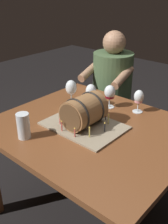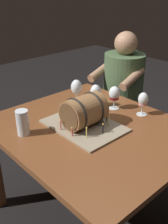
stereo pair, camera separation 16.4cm
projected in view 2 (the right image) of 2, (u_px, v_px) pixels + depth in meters
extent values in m
plane|color=black|center=(91.00, 213.00, 2.00)|extent=(8.00, 8.00, 0.00)
cube|color=brown|center=(92.00, 130.00, 1.68)|extent=(1.19, 1.03, 0.03)
cube|color=brown|center=(87.00, 126.00, 2.47)|extent=(0.07, 0.07, 0.70)
cube|color=gray|center=(84.00, 125.00, 1.68)|extent=(0.48, 0.35, 0.01)
cylinder|color=olive|center=(84.00, 111.00, 1.63)|extent=(0.19, 0.25, 0.19)
cylinder|color=brown|center=(68.00, 117.00, 1.56)|extent=(0.17, 0.00, 0.17)
cylinder|color=brown|center=(98.00, 105.00, 1.71)|extent=(0.17, 0.00, 0.17)
torus|color=black|center=(75.00, 114.00, 1.59)|extent=(0.21, 0.01, 0.21)
torus|color=black|center=(92.00, 108.00, 1.68)|extent=(0.21, 0.01, 0.21)
cylinder|color=black|center=(103.00, 129.00, 1.58)|extent=(0.01, 0.01, 0.05)
sphere|color=#F9C64C|center=(103.00, 124.00, 1.56)|extent=(0.01, 0.01, 0.01)
cylinder|color=#EAD666|center=(108.00, 121.00, 1.65)|extent=(0.01, 0.01, 0.06)
sphere|color=#F9C64C|center=(109.00, 116.00, 1.64)|extent=(0.01, 0.01, 0.01)
cylinder|color=black|center=(107.00, 117.00, 1.71)|extent=(0.01, 0.01, 0.06)
sphere|color=#F9C64C|center=(107.00, 111.00, 1.69)|extent=(0.01, 0.01, 0.01)
cylinder|color=#D64C47|center=(94.00, 111.00, 1.79)|extent=(0.01, 0.01, 0.06)
sphere|color=#F9C64C|center=(94.00, 106.00, 1.77)|extent=(0.01, 0.01, 0.01)
cylinder|color=black|center=(82.00, 110.00, 1.80)|extent=(0.01, 0.01, 0.06)
sphere|color=#F9C64C|center=(82.00, 106.00, 1.78)|extent=(0.01, 0.01, 0.01)
cylinder|color=#D64C47|center=(68.00, 113.00, 1.76)|extent=(0.01, 0.01, 0.05)
sphere|color=#F9C64C|center=(67.00, 109.00, 1.74)|extent=(0.01, 0.01, 0.01)
cylinder|color=#D64C47|center=(60.00, 119.00, 1.69)|extent=(0.01, 0.01, 0.05)
sphere|color=#F9C64C|center=(60.00, 115.00, 1.68)|extent=(0.01, 0.01, 0.01)
cylinder|color=#D64C47|center=(61.00, 125.00, 1.61)|extent=(0.01, 0.01, 0.06)
sphere|color=#F9C64C|center=(60.00, 120.00, 1.59)|extent=(0.01, 0.01, 0.01)
cylinder|color=#D64C47|center=(72.00, 132.00, 1.54)|extent=(0.01, 0.01, 0.05)
sphere|color=#F9C64C|center=(72.00, 128.00, 1.53)|extent=(0.01, 0.01, 0.01)
cylinder|color=#EAD666|center=(87.00, 133.00, 1.53)|extent=(0.01, 0.01, 0.06)
sphere|color=#F9C64C|center=(87.00, 128.00, 1.51)|extent=(0.01, 0.01, 0.01)
cylinder|color=white|center=(77.00, 103.00, 1.99)|extent=(0.06, 0.06, 0.00)
cylinder|color=white|center=(77.00, 99.00, 1.97)|extent=(0.01, 0.01, 0.07)
ellipsoid|color=white|center=(76.00, 87.00, 1.93)|extent=(0.08, 0.08, 0.11)
cylinder|color=white|center=(114.00, 108.00, 1.92)|extent=(0.07, 0.07, 0.00)
cylinder|color=white|center=(114.00, 104.00, 1.90)|extent=(0.01, 0.01, 0.07)
ellipsoid|color=white|center=(114.00, 93.00, 1.86)|extent=(0.08, 0.08, 0.10)
cylinder|color=maroon|center=(114.00, 97.00, 1.88)|extent=(0.06, 0.06, 0.03)
cylinder|color=white|center=(142.00, 114.00, 1.83)|extent=(0.07, 0.07, 0.00)
cylinder|color=white|center=(142.00, 110.00, 1.81)|extent=(0.01, 0.01, 0.07)
ellipsoid|color=white|center=(143.00, 99.00, 1.78)|extent=(0.07, 0.07, 0.09)
cylinder|color=pink|center=(143.00, 102.00, 1.79)|extent=(0.05, 0.05, 0.03)
cylinder|color=white|center=(95.00, 106.00, 1.95)|extent=(0.06, 0.06, 0.00)
cylinder|color=white|center=(95.00, 102.00, 1.93)|extent=(0.01, 0.01, 0.07)
ellipsoid|color=white|center=(96.00, 91.00, 1.89)|extent=(0.07, 0.07, 0.10)
cylinder|color=beige|center=(96.00, 94.00, 1.91)|extent=(0.06, 0.06, 0.04)
cylinder|color=white|center=(23.00, 123.00, 1.57)|extent=(0.07, 0.07, 0.15)
cylinder|color=#C6842D|center=(23.00, 126.00, 1.58)|extent=(0.07, 0.07, 0.10)
cylinder|color=white|center=(22.00, 118.00, 1.55)|extent=(0.07, 0.07, 0.01)
cube|color=#2A3A24|center=(120.00, 128.00, 2.67)|extent=(0.34, 0.32, 0.45)
cylinder|color=#47603D|center=(123.00, 82.00, 2.46)|extent=(0.41, 0.41, 0.52)
sphere|color=#A87A5B|center=(126.00, 43.00, 2.30)|extent=(0.20, 0.20, 0.20)
cylinder|color=#A87A5B|center=(132.00, 79.00, 2.22)|extent=(0.11, 0.31, 0.14)
cylinder|color=#A87A5B|center=(101.00, 71.00, 2.41)|extent=(0.11, 0.31, 0.14)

